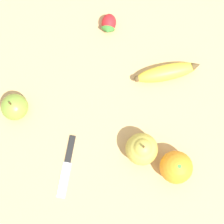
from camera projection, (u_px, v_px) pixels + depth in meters
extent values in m
plane|color=tan|center=(111.00, 102.00, 0.87)|extent=(3.00, 3.00, 0.00)
ellipsoid|color=yellow|center=(167.00, 72.00, 0.87)|extent=(0.11, 0.18, 0.04)
cone|color=brown|center=(196.00, 65.00, 0.86)|extent=(0.03, 0.04, 0.03)
sphere|color=brown|center=(137.00, 79.00, 0.86)|extent=(0.02, 0.02, 0.02)
sphere|color=orange|center=(176.00, 167.00, 0.79)|extent=(0.08, 0.08, 0.08)
cylinder|color=#3D8438|center=(179.00, 166.00, 0.75)|extent=(0.01, 0.01, 0.00)
sphere|color=#B7AD47|center=(142.00, 149.00, 0.80)|extent=(0.08, 0.08, 0.08)
sphere|color=#B7AD47|center=(142.00, 148.00, 0.78)|extent=(0.05, 0.05, 0.05)
cylinder|color=#4C3319|center=(144.00, 147.00, 0.75)|extent=(0.01, 0.01, 0.02)
ellipsoid|color=red|center=(109.00, 23.00, 0.90)|extent=(0.05, 0.05, 0.04)
cone|color=#3D8438|center=(108.00, 31.00, 0.89)|extent=(0.01, 0.04, 0.04)
ellipsoid|color=olive|center=(15.00, 107.00, 0.83)|extent=(0.07, 0.07, 0.06)
cylinder|color=#4C3319|center=(10.00, 103.00, 0.80)|extent=(0.00, 0.00, 0.01)
cube|color=silver|center=(64.00, 180.00, 0.82)|extent=(0.09, 0.02, 0.00)
cube|color=black|center=(70.00, 149.00, 0.84)|extent=(0.07, 0.02, 0.01)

